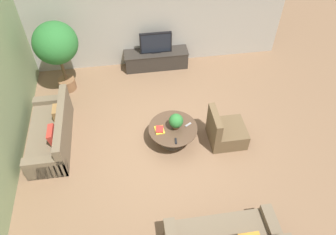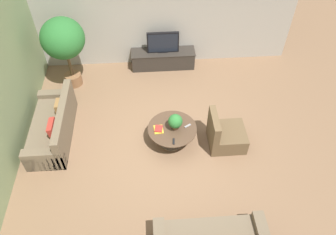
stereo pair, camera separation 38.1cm
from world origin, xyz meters
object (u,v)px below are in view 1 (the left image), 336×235
object	(u,v)px
couch_by_wall	(52,134)
potted_plant_tabletop	(176,121)
television	(156,43)
potted_palm_tall	(56,45)
armchair_wicker	(225,132)
media_console	(156,59)
coffee_table	(173,132)

from	to	relation	value
couch_by_wall	potted_plant_tabletop	distance (m)	2.80
television	couch_by_wall	xyz separation A→B (m)	(-2.66, -2.42, -0.52)
potted_palm_tall	armchair_wicker	bearing A→B (deg)	-32.76
television	armchair_wicker	bearing A→B (deg)	-67.80
potted_plant_tabletop	potted_palm_tall	bearing A→B (deg)	139.07
media_console	armchair_wicker	size ratio (longest dim) A/B	2.07
armchair_wicker	potted_plant_tabletop	distance (m)	1.18
television	coffee_table	size ratio (longest dim) A/B	0.80
couch_by_wall	potted_palm_tall	size ratio (longest dim) A/B	1.04
television	potted_plant_tabletop	size ratio (longest dim) A/B	2.29
television	coffee_table	world-z (taller)	television
couch_by_wall	potted_palm_tall	world-z (taller)	potted_palm_tall
coffee_table	armchair_wicker	size ratio (longest dim) A/B	1.27
armchair_wicker	potted_palm_tall	distance (m)	4.49
media_console	television	distance (m)	0.54
potted_palm_tall	potted_plant_tabletop	size ratio (longest dim) A/B	5.12
television	couch_by_wall	world-z (taller)	television
couch_by_wall	armchair_wicker	xyz separation A→B (m)	(3.86, -0.51, -0.01)
media_console	coffee_table	world-z (taller)	media_console
media_console	potted_plant_tabletop	world-z (taller)	potted_plant_tabletop
television	armchair_wicker	xyz separation A→B (m)	(1.20, -2.94, -0.53)
media_console	couch_by_wall	xyz separation A→B (m)	(-2.66, -2.43, 0.02)
media_console	potted_palm_tall	size ratio (longest dim) A/B	0.92
television	armchair_wicker	distance (m)	3.22
couch_by_wall	potted_plant_tabletop	size ratio (longest dim) A/B	5.32
television	potted_plant_tabletop	bearing A→B (deg)	-88.07
armchair_wicker	coffee_table	bearing A→B (deg)	83.10
media_console	television	size ratio (longest dim) A/B	2.05
coffee_table	armchair_wicker	distance (m)	1.18
media_console	television	xyz separation A→B (m)	(-0.00, -0.00, 0.54)
potted_plant_tabletop	armchair_wicker	bearing A→B (deg)	-7.24
television	potted_palm_tall	bearing A→B (deg)	-166.63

